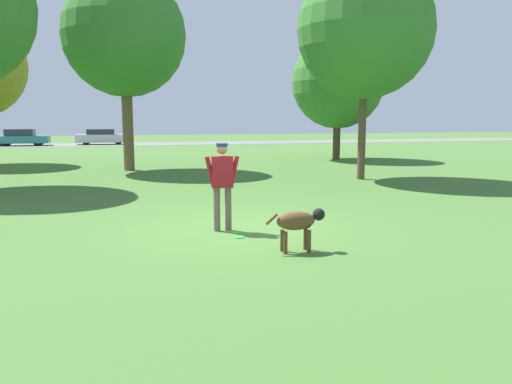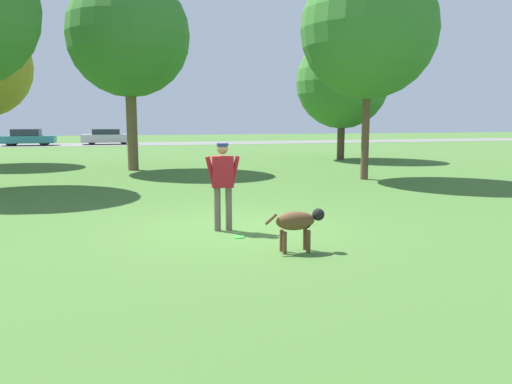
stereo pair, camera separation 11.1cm
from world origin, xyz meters
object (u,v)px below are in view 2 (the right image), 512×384
Objects in this scene: tree_far_right at (342,82)px; dog at (298,222)px; tree_mid_center at (129,36)px; person at (223,179)px; parked_car_teal at (28,138)px; parked_car_silver at (108,137)px; frisbee at (239,237)px; tree_near_right at (369,30)px.

dog is at bearing -116.60° from tree_far_right.
person is at bearing -83.43° from tree_mid_center.
person is 0.41× the size of parked_car_teal.
tree_far_right reaches higher than person.
tree_far_right reaches higher than parked_car_teal.
tree_mid_center reaches higher than parked_car_silver.
frisbee is at bearing -73.93° from parked_car_teal.
dog is (0.90, -1.89, -0.53)m from person.
parked_car_teal reaches higher than dog.
tree_mid_center reaches higher than parked_car_teal.
dog is 4.99× the size of frisbee.
frisbee is 19.28m from tree_far_right.
tree_near_right reaches higher than parked_car_silver.
dog is 11.70m from tree_near_right.
tree_near_right is (6.71, 7.05, 4.29)m from person.
parked_car_silver is (-12.75, 20.16, -3.50)m from tree_far_right.
tree_mid_center is at bearing -165.28° from tree_far_right.
person is 1.67× the size of dog.
parked_car_teal is 0.96× the size of parked_car_silver.
parked_car_silver is (-3.26, 36.41, 0.64)m from frisbee.
tree_far_right is 1.51× the size of parked_car_silver.
frisbee is 11.44m from tree_near_right.
parked_car_teal is (-7.98, 22.69, -4.99)m from tree_mid_center.
tree_near_right is 1.84× the size of parked_car_teal.
parked_car_teal is (-9.44, 35.36, -0.37)m from person.
tree_mid_center reaches higher than frisbee.
frisbee is at bearing -120.28° from tree_far_right.
tree_near_right is at bearing 57.82° from dog.
tree_mid_center is at bearing 100.04° from dog.
parked_car_silver is (-3.09, 35.75, -0.39)m from person.
tree_near_right is at bearing -59.15° from parked_car_teal.
tree_near_right reaches higher than dog.
tree_mid_center is at bearing 96.96° from frisbee.
dog is 38.66m from parked_car_teal.
parked_car_teal is at bearing 134.00° from tree_far_right.
person is 13.56m from tree_mid_center.
tree_far_right is (9.49, 16.26, 4.14)m from frisbee.
parked_car_teal is 6.35m from parked_car_silver.
person is at bearing -84.09° from parked_car_silver.
tree_far_right is (2.95, 8.54, -1.18)m from tree_near_right.
tree_mid_center is 11.59m from tree_far_right.
tree_near_right reaches higher than parked_car_teal.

